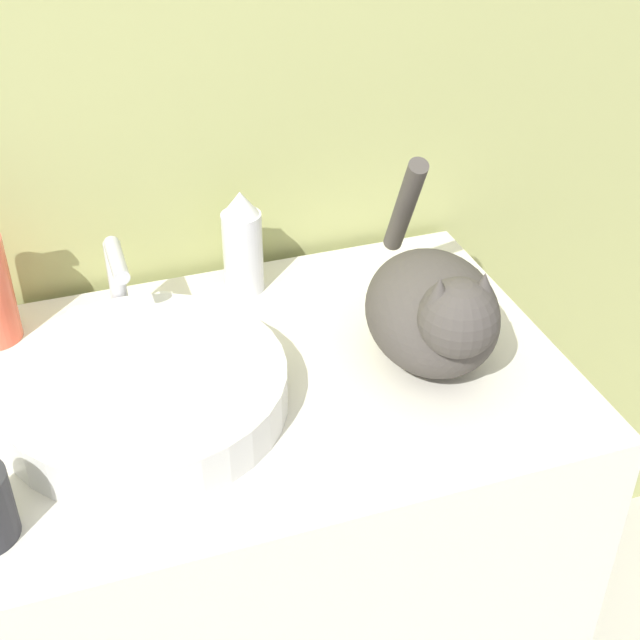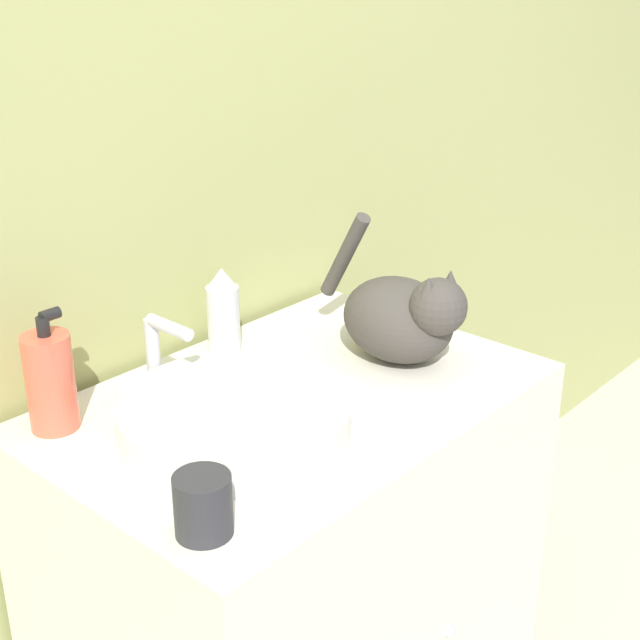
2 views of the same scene
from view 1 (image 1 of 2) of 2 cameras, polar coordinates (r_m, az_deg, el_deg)
The scene contains 6 objects.
wall_back at distance 1.31m, azimuth -8.96°, elevation 18.77°, with size 6.00×0.05×2.50m.
vanity_cabinet at distance 1.50m, azimuth -3.48°, elevation -16.64°, with size 0.83×0.58×0.86m.
sink_basin at distance 1.15m, azimuth -11.17°, elevation -4.41°, with size 0.36×0.36×0.06m.
faucet at distance 1.28m, azimuth -12.73°, elevation 1.85°, with size 0.15×0.11×0.15m.
cat at distance 1.18m, azimuth 7.38°, elevation 0.64°, with size 0.20×0.35×0.25m.
spray_bottle at distance 1.34m, azimuth -4.98°, elevation 4.92°, with size 0.06×0.06×0.16m.
Camera 1 is at (-0.22, -0.63, 1.60)m, focal length 50.00 mm.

